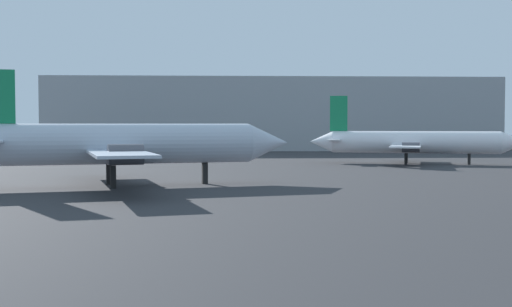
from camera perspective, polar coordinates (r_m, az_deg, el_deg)
airplane_distant at (r=59.45m, az=-11.27°, el=0.77°), size 29.92×26.91×9.80m
airplane_far_right at (r=93.45m, az=13.06°, el=0.93°), size 28.06×18.05×9.22m
terminal_building at (r=142.52m, az=1.37°, el=3.30°), size 91.50×19.35×14.73m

